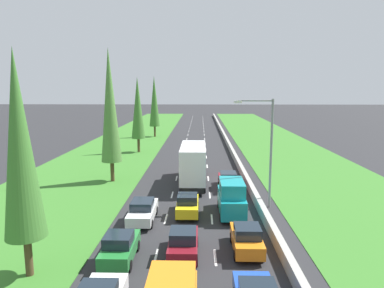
{
  "coord_description": "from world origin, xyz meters",
  "views": [
    {
      "loc": [
        0.82,
        -3.94,
        9.82
      ],
      "look_at": [
        -0.53,
        54.31,
        0.4
      ],
      "focal_mm": 32.29,
      "sensor_mm": 36.0,
      "label": 1
    }
  ],
  "objects_px": {
    "maroon_hatchback_centre_lane": "(183,243)",
    "yellow_hatchback_centre_lane": "(188,205)",
    "orange_hatchback_right_lane": "(247,238)",
    "white_box_truck_centre_lane": "(193,163)",
    "poplar_tree_nearest": "(20,146)",
    "poplar_tree_second": "(110,106)",
    "poplar_tree_fourth": "(154,101)",
    "maroon_sedan_right_lane": "(228,180)",
    "street_light_mast": "(267,145)",
    "white_sedan_left_lane_third": "(143,211)",
    "teal_van_right_lane": "(231,198)",
    "poplar_tree_third": "(138,108)",
    "green_hatchback_left_lane": "(120,247)"
  },
  "relations": [
    {
      "from": "poplar_tree_fourth",
      "to": "white_box_truck_centre_lane",
      "type": "bearing_deg",
      "value": -76.32
    },
    {
      "from": "poplar_tree_second",
      "to": "white_sedan_left_lane_third",
      "type": "bearing_deg",
      "value": -65.35
    },
    {
      "from": "poplar_tree_nearest",
      "to": "orange_hatchback_right_lane",
      "type": "bearing_deg",
      "value": 14.21
    },
    {
      "from": "maroon_hatchback_centre_lane",
      "to": "poplar_tree_nearest",
      "type": "bearing_deg",
      "value": -163.89
    },
    {
      "from": "teal_van_right_lane",
      "to": "poplar_tree_third",
      "type": "height_order",
      "value": "poplar_tree_third"
    },
    {
      "from": "maroon_hatchback_centre_lane",
      "to": "green_hatchback_left_lane",
      "type": "distance_m",
      "value": 3.67
    },
    {
      "from": "poplar_tree_nearest",
      "to": "street_light_mast",
      "type": "xyz_separation_m",
      "value": [
        14.47,
        11.04,
        -1.74
      ]
    },
    {
      "from": "teal_van_right_lane",
      "to": "poplar_tree_third",
      "type": "xyz_separation_m",
      "value": [
        -11.97,
        26.64,
        5.44
      ]
    },
    {
      "from": "poplar_tree_second",
      "to": "street_light_mast",
      "type": "height_order",
      "value": "poplar_tree_second"
    },
    {
      "from": "white_sedan_left_lane_third",
      "to": "street_light_mast",
      "type": "distance_m",
      "value": 11.17
    },
    {
      "from": "yellow_hatchback_centre_lane",
      "to": "street_light_mast",
      "type": "distance_m",
      "value": 8.02
    },
    {
      "from": "teal_van_right_lane",
      "to": "white_sedan_left_lane_third",
      "type": "distance_m",
      "value": 6.89
    },
    {
      "from": "poplar_tree_nearest",
      "to": "poplar_tree_second",
      "type": "relative_size",
      "value": 0.85
    },
    {
      "from": "maroon_hatchback_centre_lane",
      "to": "green_hatchback_left_lane",
      "type": "height_order",
      "value": "same"
    },
    {
      "from": "poplar_tree_second",
      "to": "orange_hatchback_right_lane",
      "type": "bearing_deg",
      "value": -52.36
    },
    {
      "from": "maroon_hatchback_centre_lane",
      "to": "street_light_mast",
      "type": "distance_m",
      "value": 11.68
    },
    {
      "from": "poplar_tree_nearest",
      "to": "poplar_tree_third",
      "type": "height_order",
      "value": "poplar_tree_nearest"
    },
    {
      "from": "poplar_tree_third",
      "to": "street_light_mast",
      "type": "distance_m",
      "value": 28.95
    },
    {
      "from": "maroon_sedan_right_lane",
      "to": "white_sedan_left_lane_third",
      "type": "distance_m",
      "value": 11.24
    },
    {
      "from": "white_sedan_left_lane_third",
      "to": "poplar_tree_fourth",
      "type": "distance_m",
      "value": 46.09
    },
    {
      "from": "teal_van_right_lane",
      "to": "poplar_tree_second",
      "type": "relative_size",
      "value": 0.35
    },
    {
      "from": "yellow_hatchback_centre_lane",
      "to": "street_light_mast",
      "type": "height_order",
      "value": "street_light_mast"
    },
    {
      "from": "maroon_sedan_right_lane",
      "to": "white_box_truck_centre_lane",
      "type": "distance_m",
      "value": 4.02
    },
    {
      "from": "poplar_tree_nearest",
      "to": "street_light_mast",
      "type": "height_order",
      "value": "poplar_tree_nearest"
    },
    {
      "from": "yellow_hatchback_centre_lane",
      "to": "poplar_tree_second",
      "type": "distance_m",
      "value": 14.68
    },
    {
      "from": "poplar_tree_nearest",
      "to": "street_light_mast",
      "type": "bearing_deg",
      "value": 37.34
    },
    {
      "from": "orange_hatchback_right_lane",
      "to": "maroon_hatchback_centre_lane",
      "type": "height_order",
      "value": "same"
    },
    {
      "from": "white_sedan_left_lane_third",
      "to": "poplar_tree_second",
      "type": "bearing_deg",
      "value": 114.65
    },
    {
      "from": "white_box_truck_centre_lane",
      "to": "poplar_tree_nearest",
      "type": "distance_m",
      "value": 20.34
    },
    {
      "from": "maroon_sedan_right_lane",
      "to": "white_sedan_left_lane_third",
      "type": "xyz_separation_m",
      "value": [
        -7.06,
        -8.75,
        0.0
      ]
    },
    {
      "from": "poplar_tree_second",
      "to": "poplar_tree_fourth",
      "type": "relative_size",
      "value": 1.14
    },
    {
      "from": "white_sedan_left_lane_third",
      "to": "maroon_hatchback_centre_lane",
      "type": "bearing_deg",
      "value": -58.71
    },
    {
      "from": "green_hatchback_left_lane",
      "to": "street_light_mast",
      "type": "relative_size",
      "value": 0.43
    },
    {
      "from": "green_hatchback_left_lane",
      "to": "poplar_tree_nearest",
      "type": "xyz_separation_m",
      "value": [
        -4.43,
        -1.68,
        6.13
      ]
    },
    {
      "from": "maroon_sedan_right_lane",
      "to": "green_hatchback_left_lane",
      "type": "relative_size",
      "value": 1.15
    },
    {
      "from": "white_sedan_left_lane_third",
      "to": "poplar_tree_third",
      "type": "xyz_separation_m",
      "value": [
        -5.25,
        28.02,
        6.03
      ]
    },
    {
      "from": "maroon_hatchback_centre_lane",
      "to": "white_sedan_left_lane_third",
      "type": "relative_size",
      "value": 0.87
    },
    {
      "from": "orange_hatchback_right_lane",
      "to": "poplar_tree_third",
      "type": "xyz_separation_m",
      "value": [
        -12.34,
        32.76,
        6.0
      ]
    },
    {
      "from": "yellow_hatchback_centre_lane",
      "to": "poplar_tree_third",
      "type": "bearing_deg",
      "value": 107.76
    },
    {
      "from": "poplar_tree_second",
      "to": "poplar_tree_fourth",
      "type": "bearing_deg",
      "value": 89.89
    },
    {
      "from": "poplar_tree_third",
      "to": "poplar_tree_fourth",
      "type": "relative_size",
      "value": 0.94
    },
    {
      "from": "poplar_tree_fourth",
      "to": "poplar_tree_second",
      "type": "bearing_deg",
      "value": -90.11
    },
    {
      "from": "poplar_tree_nearest",
      "to": "maroon_sedan_right_lane",
      "type": "bearing_deg",
      "value": 54.38
    },
    {
      "from": "maroon_hatchback_centre_lane",
      "to": "yellow_hatchback_centre_lane",
      "type": "distance_m",
      "value": 6.75
    },
    {
      "from": "white_box_truck_centre_lane",
      "to": "poplar_tree_third",
      "type": "distance_m",
      "value": 20.44
    },
    {
      "from": "white_sedan_left_lane_third",
      "to": "poplar_tree_nearest",
      "type": "relative_size",
      "value": 0.38
    },
    {
      "from": "maroon_sedan_right_lane",
      "to": "orange_hatchback_right_lane",
      "type": "bearing_deg",
      "value": -89.86
    },
    {
      "from": "poplar_tree_nearest",
      "to": "poplar_tree_fourth",
      "type": "distance_m",
      "value": 53.11
    },
    {
      "from": "white_sedan_left_lane_third",
      "to": "white_box_truck_centre_lane",
      "type": "bearing_deg",
      "value": 70.67
    },
    {
      "from": "poplar_tree_nearest",
      "to": "poplar_tree_fourth",
      "type": "xyz_separation_m",
      "value": [
        -0.24,
        53.11,
        0.22
      ]
    }
  ]
}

